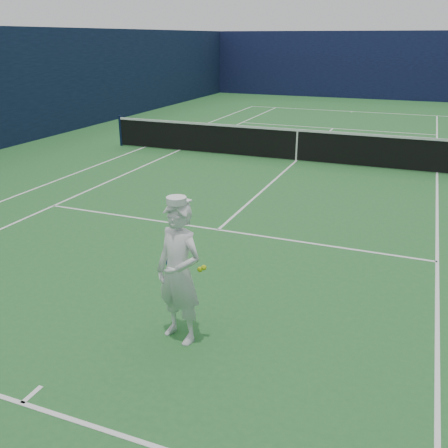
% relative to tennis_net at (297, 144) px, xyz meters
% --- Properties ---
extents(ground, '(80.00, 80.00, 0.00)m').
position_rel_tennis_net_xyz_m(ground, '(0.00, 0.00, -0.55)').
color(ground, '#27662C').
rests_on(ground, ground).
extents(court_markings, '(11.03, 23.83, 0.01)m').
position_rel_tennis_net_xyz_m(court_markings, '(0.00, 0.00, -0.55)').
color(court_markings, white).
rests_on(court_markings, ground).
extents(windscreen_fence, '(20.12, 36.12, 4.00)m').
position_rel_tennis_net_xyz_m(windscreen_fence, '(0.00, 0.00, 1.45)').
color(windscreen_fence, '#0F1338').
rests_on(windscreen_fence, ground).
extents(tennis_net, '(12.88, 0.09, 1.07)m').
position_rel_tennis_net_xyz_m(tennis_net, '(0.00, 0.00, 0.00)').
color(tennis_net, '#141E4C').
rests_on(tennis_net, ground).
extents(tennis_player, '(0.78, 0.67, 1.91)m').
position_rel_tennis_net_xyz_m(tennis_player, '(1.02, -10.13, 0.38)').
color(tennis_player, white).
rests_on(tennis_player, ground).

